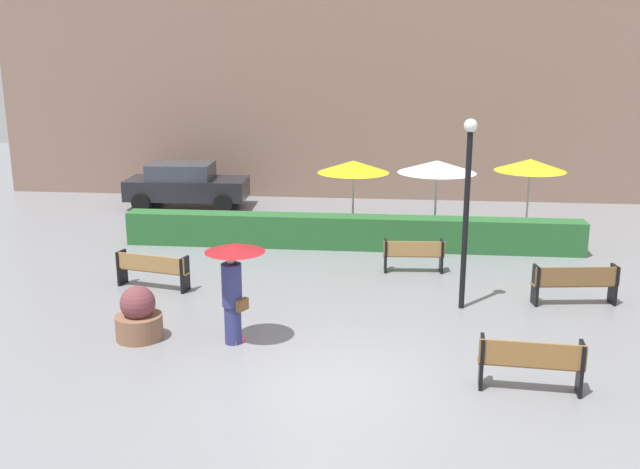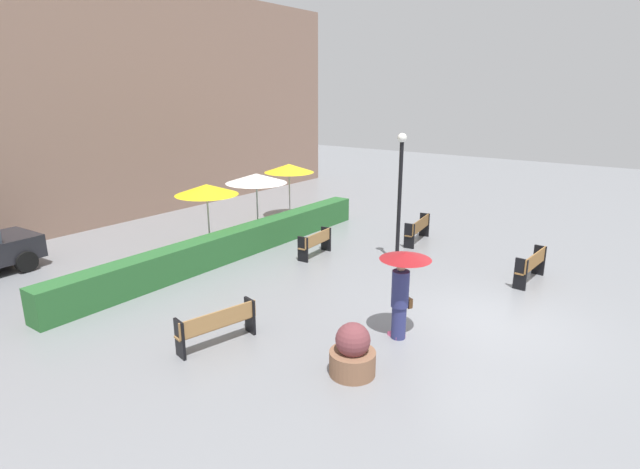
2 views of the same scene
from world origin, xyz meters
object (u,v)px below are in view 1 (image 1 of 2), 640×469
bench_back_row (414,254)px  bench_far_left (152,268)px  patio_umbrella_white (437,167)px  bench_near_right (531,361)px  bench_far_right (575,282)px  parked_car (186,184)px  lamp_post (467,195)px  patio_umbrella_yellow_far (530,165)px  patio_umbrella_yellow (353,167)px  pedestrian_with_umbrella (234,275)px  planter_pot (139,316)px

bench_back_row → bench_far_left: 6.39m
bench_back_row → patio_umbrella_white: patio_umbrella_white is taller
bench_near_right → bench_far_right: bench_near_right is taller
bench_far_left → parked_car: parked_car is taller
patio_umbrella_white → lamp_post: bearing=-86.9°
lamp_post → patio_umbrella_yellow_far: lamp_post is taller
patio_umbrella_yellow → bench_back_row: bearing=-61.8°
patio_umbrella_white → parked_car: size_ratio=0.55×
bench_near_right → patio_umbrella_yellow: 10.30m
bench_far_left → patio_umbrella_yellow: 6.94m
bench_back_row → pedestrian_with_umbrella: pedestrian_with_umbrella is taller
planter_pot → patio_umbrella_white: patio_umbrella_white is taller
lamp_post → patio_umbrella_yellow: bearing=115.5°
pedestrian_with_umbrella → patio_umbrella_yellow: bearing=77.9°
pedestrian_with_umbrella → patio_umbrella_white: size_ratio=0.84×
bench_far_right → patio_umbrella_yellow: bearing=134.7°
bench_back_row → bench_far_left: bench_far_left is taller
bench_back_row → planter_pot: bearing=-137.8°
bench_far_left → patio_umbrella_yellow_far: size_ratio=0.78×
bench_back_row → lamp_post: 3.34m
bench_near_right → parked_car: size_ratio=0.40×
bench_back_row → bench_far_left: (-6.10, -1.92, 0.01)m
bench_far_left → lamp_post: lamp_post is taller
bench_far_left → patio_umbrella_yellow_far: patio_umbrella_yellow_far is taller
lamp_post → patio_umbrella_yellow_far: (2.43, 6.41, -0.33)m
patio_umbrella_yellow_far → parked_car: size_ratio=0.55×
bench_back_row → planter_pot: planter_pot is taller
bench_far_right → lamp_post: (-2.47, -0.45, 1.96)m
patio_umbrella_yellow → patio_umbrella_white: patio_umbrella_white is taller
bench_far_right → planter_pot: 9.26m
lamp_post → patio_umbrella_yellow: lamp_post is taller
bench_back_row → parked_car: 10.51m
patio_umbrella_yellow → parked_car: (-6.15, 3.75, -1.32)m
bench_far_left → parked_car: (-1.78, 8.88, 0.32)m
lamp_post → pedestrian_with_umbrella: bearing=-151.4°
patio_umbrella_yellow → parked_car: size_ratio=0.54×
bench_far_right → bench_near_right: bearing=-111.5°
patio_umbrella_white → patio_umbrella_yellow_far: (2.74, 0.71, -0.02)m
bench_near_right → lamp_post: 4.41m
patio_umbrella_yellow_far → bench_far_left: bearing=-148.4°
pedestrian_with_umbrella → patio_umbrella_white: patio_umbrella_white is taller
bench_far_right → pedestrian_with_umbrella: 7.54m
bench_far_left → patio_umbrella_yellow: bearing=49.5°
bench_near_right → lamp_post: size_ratio=0.42×
pedestrian_with_umbrella → planter_pot: bearing=178.7°
bench_far_right → bench_far_left: (-9.55, 0.11, -0.03)m
patio_umbrella_white → parked_car: bearing=156.4°
bench_far_left → pedestrian_with_umbrella: pedestrian_with_umbrella is taller
bench_near_right → pedestrian_with_umbrella: bearing=164.5°
parked_car → planter_pot: bearing=-78.0°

